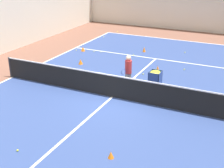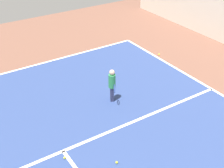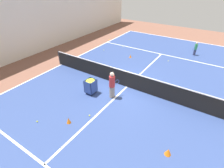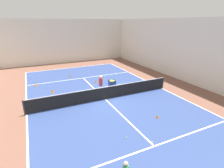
{
  "view_description": "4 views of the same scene",
  "coord_description": "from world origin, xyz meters",
  "px_view_note": "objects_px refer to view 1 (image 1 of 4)",
  "views": [
    {
      "loc": [
        5.54,
        -11.54,
        5.95
      ],
      "look_at": [
        0.0,
        0.0,
        0.65
      ],
      "focal_mm": 50.0,
      "sensor_mm": 36.0,
      "label": 1
    },
    {
      "loc": [
        2.28,
        -0.33,
        5.95
      ],
      "look_at": [
        -2.44,
        -7.63,
        0.64
      ],
      "focal_mm": 50.0,
      "sensor_mm": 36.0,
      "label": 2
    },
    {
      "loc": [
        -4.2,
        8.16,
        5.95
      ],
      "look_at": [
        0.19,
        1.41,
        0.88
      ],
      "focal_mm": 28.0,
      "sensor_mm": 36.0,
      "label": 3
    },
    {
      "loc": [
        -5.04,
        -11.94,
        5.95
      ],
      "look_at": [
        1.43,
        1.75,
        0.54
      ],
      "focal_mm": 28.0,
      "sensor_mm": 36.0,
      "label": 4
    }
  ],
  "objects_px": {
    "ball_cart": "(155,76)",
    "training_cone_0": "(81,62)",
    "tennis_net": "(112,86)",
    "training_cone_1": "(144,49)",
    "coach_at_net": "(128,69)"
  },
  "relations": [
    {
      "from": "coach_at_net",
      "to": "ball_cart",
      "type": "distance_m",
      "value": 1.32
    },
    {
      "from": "ball_cart",
      "to": "training_cone_0",
      "type": "distance_m",
      "value": 5.38
    },
    {
      "from": "ball_cart",
      "to": "training_cone_0",
      "type": "xyz_separation_m",
      "value": [
        -5.11,
        1.63,
        -0.49
      ]
    },
    {
      "from": "tennis_net",
      "to": "training_cone_0",
      "type": "xyz_separation_m",
      "value": [
        -3.67,
        3.37,
        -0.41
      ]
    },
    {
      "from": "tennis_net",
      "to": "ball_cart",
      "type": "relative_size",
      "value": 12.99
    },
    {
      "from": "training_cone_0",
      "to": "training_cone_1",
      "type": "bearing_deg",
      "value": 58.15
    },
    {
      "from": "tennis_net",
      "to": "coach_at_net",
      "type": "relative_size",
      "value": 7.42
    },
    {
      "from": "ball_cart",
      "to": "training_cone_1",
      "type": "xyz_separation_m",
      "value": [
        -2.61,
        5.64,
        -0.47
      ]
    },
    {
      "from": "training_cone_0",
      "to": "training_cone_1",
      "type": "height_order",
      "value": "training_cone_1"
    },
    {
      "from": "training_cone_0",
      "to": "coach_at_net",
      "type": "bearing_deg",
      "value": -27.06
    },
    {
      "from": "coach_at_net",
      "to": "training_cone_0",
      "type": "xyz_separation_m",
      "value": [
        -3.86,
        1.97,
        -0.77
      ]
    },
    {
      "from": "ball_cart",
      "to": "training_cone_1",
      "type": "distance_m",
      "value": 6.24
    },
    {
      "from": "tennis_net",
      "to": "training_cone_1",
      "type": "distance_m",
      "value": 7.49
    },
    {
      "from": "coach_at_net",
      "to": "tennis_net",
      "type": "bearing_deg",
      "value": 20.15
    },
    {
      "from": "tennis_net",
      "to": "training_cone_1",
      "type": "xyz_separation_m",
      "value": [
        -1.18,
        7.39,
        -0.39
      ]
    }
  ]
}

